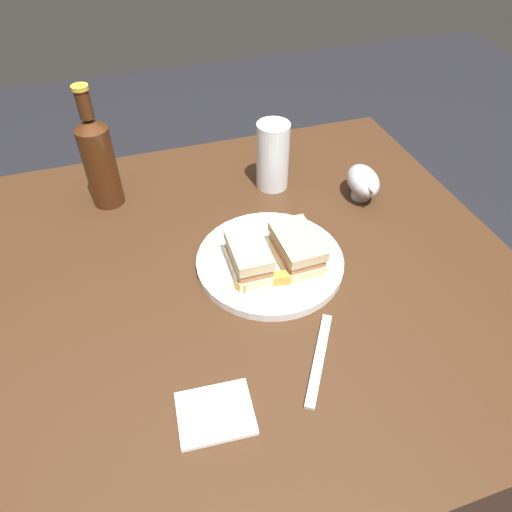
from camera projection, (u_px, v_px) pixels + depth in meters
name	position (u px, v px, depth m)	size (l,w,h in m)	color
ground_plane	(248.00, 448.00, 1.43)	(6.00, 6.00, 0.00)	black
dining_table	(246.00, 380.00, 1.17)	(1.07, 0.98, 0.77)	#422816
plate	(269.00, 260.00, 0.91)	(0.28, 0.28, 0.02)	white
sandwich_half_left	(249.00, 257.00, 0.86)	(0.07, 0.11, 0.06)	beige
sandwich_half_right	(297.00, 248.00, 0.88)	(0.08, 0.12, 0.06)	#CCB284
potato_wedge_front	(307.00, 265.00, 0.87)	(0.04, 0.02, 0.02)	#AD702D
potato_wedge_middle	(278.00, 278.00, 0.85)	(0.04, 0.02, 0.02)	gold
potato_wedge_back	(245.00, 282.00, 0.84)	(0.04, 0.02, 0.02)	gold
potato_wedge_left_edge	(262.00, 263.00, 0.88)	(0.06, 0.02, 0.02)	#B77F33
pint_glass	(273.00, 160.00, 1.06)	(0.07, 0.07, 0.16)	white
gravy_boat	(363.00, 181.00, 1.04)	(0.08, 0.12, 0.07)	#B7B7BC
cider_bottle	(99.00, 159.00, 0.99)	(0.07, 0.07, 0.27)	#47230F
napkin	(215.00, 413.00, 0.68)	(0.11, 0.09, 0.01)	white
fork	(319.00, 359.00, 0.75)	(0.18, 0.02, 0.01)	silver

